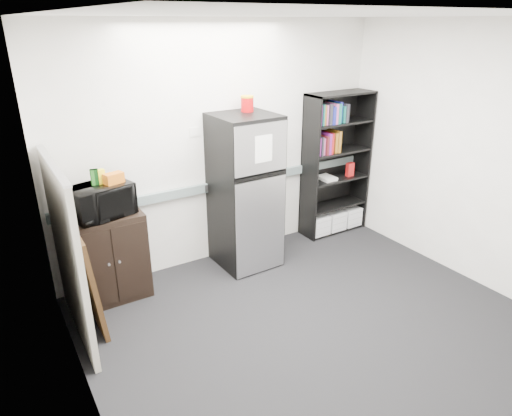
# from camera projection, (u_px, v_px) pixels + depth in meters

# --- Properties ---
(floor) EXTENTS (4.00, 4.00, 0.00)m
(floor) POSITION_uv_depth(u_px,v_px,m) (315.00, 325.00, 4.30)
(floor) COLOR black
(floor) RESTS_ON ground
(wall_back) EXTENTS (4.00, 0.02, 2.70)m
(wall_back) POSITION_uv_depth(u_px,v_px,m) (224.00, 145.00, 5.16)
(wall_back) COLOR silver
(wall_back) RESTS_ON floor
(wall_right) EXTENTS (0.02, 3.50, 2.70)m
(wall_right) POSITION_uv_depth(u_px,v_px,m) (472.00, 156.00, 4.76)
(wall_right) COLOR silver
(wall_right) RESTS_ON floor
(wall_left) EXTENTS (0.02, 3.50, 2.70)m
(wall_left) POSITION_uv_depth(u_px,v_px,m) (71.00, 250.00, 2.82)
(wall_left) COLOR silver
(wall_left) RESTS_ON floor
(ceiling) EXTENTS (4.00, 3.50, 0.02)m
(ceiling) POSITION_uv_depth(u_px,v_px,m) (334.00, 15.00, 3.27)
(ceiling) COLOR white
(ceiling) RESTS_ON wall_back
(electrical_raceway) EXTENTS (3.92, 0.05, 0.10)m
(electrical_raceway) POSITION_uv_depth(u_px,v_px,m) (227.00, 184.00, 5.31)
(electrical_raceway) COLOR slate
(electrical_raceway) RESTS_ON wall_back
(wall_note) EXTENTS (0.14, 0.00, 0.10)m
(wall_note) POSITION_uv_depth(u_px,v_px,m) (195.00, 132.00, 4.91)
(wall_note) COLOR white
(wall_note) RESTS_ON wall_back
(bookshelf) EXTENTS (0.90, 0.34, 1.85)m
(bookshelf) POSITION_uv_depth(u_px,v_px,m) (336.00, 166.00, 5.93)
(bookshelf) COLOR black
(bookshelf) RESTS_ON floor
(cubicle_partition) EXTENTS (0.06, 1.30, 1.62)m
(cubicle_partition) POSITION_uv_depth(u_px,v_px,m) (67.00, 253.00, 3.92)
(cubicle_partition) COLOR gray
(cubicle_partition) RESTS_ON floor
(cabinet) EXTENTS (0.73, 0.49, 0.91)m
(cabinet) POSITION_uv_depth(u_px,v_px,m) (108.00, 257.00, 4.59)
(cabinet) COLOR black
(cabinet) RESTS_ON floor
(microwave) EXTENTS (0.65, 0.52, 0.31)m
(microwave) POSITION_uv_depth(u_px,v_px,m) (101.00, 201.00, 4.34)
(microwave) COLOR black
(microwave) RESTS_ON cabinet
(snack_box_a) EXTENTS (0.07, 0.05, 0.15)m
(snack_box_a) POSITION_uv_depth(u_px,v_px,m) (95.00, 177.00, 4.27)
(snack_box_a) COLOR #1F5A19
(snack_box_a) RESTS_ON microwave
(snack_box_b) EXTENTS (0.08, 0.07, 0.15)m
(snack_box_b) POSITION_uv_depth(u_px,v_px,m) (95.00, 177.00, 4.27)
(snack_box_b) COLOR #0B340E
(snack_box_b) RESTS_ON microwave
(snack_box_c) EXTENTS (0.08, 0.07, 0.14)m
(snack_box_c) POSITION_uv_depth(u_px,v_px,m) (101.00, 177.00, 4.30)
(snack_box_c) COLOR yellow
(snack_box_c) RESTS_ON microwave
(snack_bag) EXTENTS (0.20, 0.15, 0.10)m
(snack_bag) POSITION_uv_depth(u_px,v_px,m) (114.00, 178.00, 4.32)
(snack_bag) COLOR #C66113
(snack_bag) RESTS_ON microwave
(refrigerator) EXTENTS (0.67, 0.70, 1.75)m
(refrigerator) POSITION_uv_depth(u_px,v_px,m) (245.00, 192.00, 5.13)
(refrigerator) COLOR black
(refrigerator) RESTS_ON floor
(coffee_can) EXTENTS (0.14, 0.14, 0.19)m
(coffee_can) POSITION_uv_depth(u_px,v_px,m) (247.00, 103.00, 4.91)
(coffee_can) COLOR #B1080B
(coffee_can) RESTS_ON refrigerator
(framed_poster) EXTENTS (0.13, 0.77, 0.99)m
(framed_poster) POSITION_uv_depth(u_px,v_px,m) (86.00, 277.00, 4.16)
(framed_poster) COLOR black
(framed_poster) RESTS_ON floor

